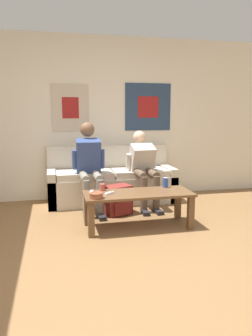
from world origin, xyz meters
name	(u,v)px	position (x,y,z in m)	size (l,w,h in m)	color
ground_plane	(138,269)	(0.00, 0.00, 0.00)	(18.00, 18.00, 0.00)	brown
wall_back	(96,119)	(0.00, 2.65, 1.28)	(10.00, 0.07, 2.55)	silver
couch	(111,183)	(0.18, 2.30, 0.29)	(1.93, 0.70, 0.85)	beige
coffee_table	(138,198)	(0.28, 1.06, 0.35)	(1.29, 0.52, 0.43)	brown
person_seated_adult	(89,163)	(-0.20, 1.93, 0.67)	(0.47, 0.89, 1.23)	gray
person_seated_teen	(144,165)	(0.60, 1.95, 0.61)	(0.47, 0.88, 1.10)	brown
backpack	(118,201)	(0.14, 1.61, 0.19)	(0.41, 0.36, 0.40)	maroon
ceramic_bowl	(96,195)	(-0.25, 0.90, 0.47)	(0.15, 0.15, 0.07)	brown
pillar_candle	(102,187)	(-0.13, 1.25, 0.47)	(0.07, 0.07, 0.09)	#B24C42
drink_can_blue	(165,182)	(0.69, 1.25, 0.49)	(0.07, 0.07, 0.12)	#28479E
game_controller_near_left	(91,192)	(-0.27, 1.15, 0.44)	(0.07, 0.15, 0.03)	white
game_controller_near_right	(109,193)	(-0.07, 1.05, 0.44)	(0.13, 0.12, 0.03)	white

